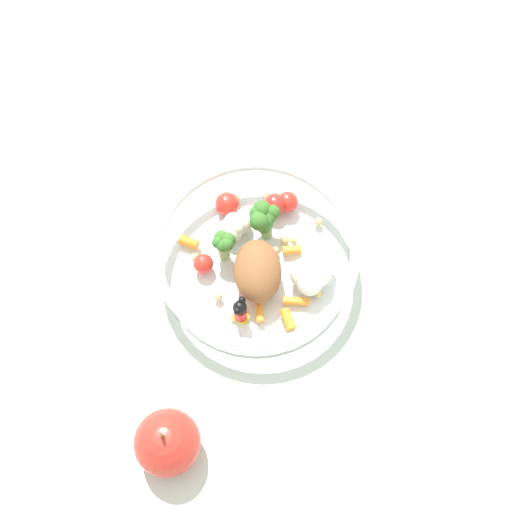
{
  "coord_description": "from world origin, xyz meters",
  "views": [
    {
      "loc": [
        0.19,
        -0.27,
        0.68
      ],
      "look_at": [
        0.01,
        -0.01,
        0.03
      ],
      "focal_mm": 43.08,
      "sensor_mm": 36.0,
      "label": 1
    }
  ],
  "objects": [
    {
      "name": "loose_apple",
      "position": [
        0.06,
        -0.23,
        0.03
      ],
      "size": [
        0.07,
        0.07,
        0.08
      ],
      "color": "red",
      "rests_on": "ground_plane"
    },
    {
      "name": "ground_plane",
      "position": [
        0.0,
        0.0,
        0.0
      ],
      "size": [
        2.4,
        2.4,
        0.0
      ],
      "primitive_type": "plane",
      "color": "silver"
    },
    {
      "name": "food_container",
      "position": [
        0.01,
        -0.0,
        0.03
      ],
      "size": [
        0.24,
        0.24,
        0.06
      ],
      "color": "white",
      "rests_on": "ground_plane"
    }
  ]
}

